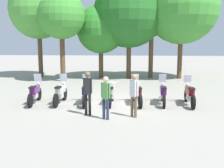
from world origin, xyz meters
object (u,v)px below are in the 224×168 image
object	(u,v)px
person_1	(88,89)
person_0	(106,95)
person_2	(134,92)
tree_4	(152,13)
motorcycle_3	(111,94)
motorcycle_6	(190,94)
tree_5	(182,7)
motorcycle_1	(61,93)
tree_0	(38,10)
motorcycle_0	(35,93)
motorcycle_5	(163,93)
motorcycle_4	(137,94)
tree_3	(129,12)
tree_1	(61,16)
motorcycle_2	(86,93)
tree_2	(101,29)

from	to	relation	value
person_1	person_0	bearing A→B (deg)	72.25
person_2	tree_4	world-z (taller)	tree_4
motorcycle_3	motorcycle_6	distance (m)	3.68
person_0	tree_5	xyz separation A→B (m)	(4.82, 11.57, 4.48)
motorcycle_1	tree_0	bearing A→B (deg)	24.60
motorcycle_0	motorcycle_5	bearing A→B (deg)	-91.46
motorcycle_0	person_2	xyz separation A→B (m)	(4.72, -2.07, 0.50)
motorcycle_5	person_0	world-z (taller)	person_0
motorcycle_0	motorcycle_4	size ratio (longest dim) A/B	1.01
motorcycle_1	motorcycle_6	distance (m)	6.14
motorcycle_3	person_2	bearing A→B (deg)	-153.89
motorcycle_5	tree_3	world-z (taller)	tree_3
motorcycle_1	person_2	bearing A→B (deg)	-120.38
person_2	tree_5	world-z (taller)	tree_5
person_2	motorcycle_6	bearing A→B (deg)	-15.78
motorcycle_3	motorcycle_6	world-z (taller)	motorcycle_6
motorcycle_6	tree_1	size ratio (longest dim) A/B	0.34
person_2	motorcycle_3	bearing A→B (deg)	59.25
tree_3	tree_4	xyz separation A→B (m)	(1.77, 0.32, -0.03)
person_1	motorcycle_1	bearing A→B (deg)	-122.04
person_2	tree_3	world-z (taller)	tree_3
motorcycle_3	tree_0	bearing A→B (deg)	35.93
motorcycle_2	tree_4	distance (m)	11.16
motorcycle_5	tree_5	xyz separation A→B (m)	(2.32, 8.85, 4.94)
tree_4	tree_5	distance (m)	2.28
motorcycle_2	tree_5	size ratio (longest dim) A/B	0.27
motorcycle_4	tree_0	distance (m)	12.90
motorcycle_2	tree_5	bearing A→B (deg)	-37.65
tree_1	motorcycle_4	bearing A→B (deg)	-52.83
person_2	motorcycle_2	bearing A→B (deg)	81.25
tree_5	tree_3	bearing A→B (deg)	179.41
person_1	tree_2	world-z (taller)	tree_2
tree_5	motorcycle_4	bearing A→B (deg)	-111.59
motorcycle_0	tree_0	world-z (taller)	tree_0
tree_3	person_1	bearing A→B (deg)	-98.25
person_0	tree_1	size ratio (longest dim) A/B	0.26
motorcycle_0	tree_4	size ratio (longest dim) A/B	0.31
motorcycle_2	tree_0	world-z (taller)	tree_0
motorcycle_6	tree_3	xyz separation A→B (m)	(-2.91, 9.00, 4.62)
motorcycle_3	tree_0	distance (m)	12.22
motorcycle_1	person_0	size ratio (longest dim) A/B	1.30
motorcycle_1	person_1	size ratio (longest dim) A/B	1.22
motorcycle_4	tree_0	world-z (taller)	tree_0
tree_0	tree_4	bearing A→B (deg)	1.10
motorcycle_4	motorcycle_5	distance (m)	1.24
motorcycle_1	motorcycle_2	xyz separation A→B (m)	(1.22, -0.05, 0.00)
tree_1	tree_4	world-z (taller)	tree_4
motorcycle_0	tree_5	xyz separation A→B (m)	(8.46, 9.12, 4.94)
motorcycle_0	motorcycle_1	bearing A→B (deg)	-89.99
motorcycle_5	person_2	size ratio (longest dim) A/B	1.27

